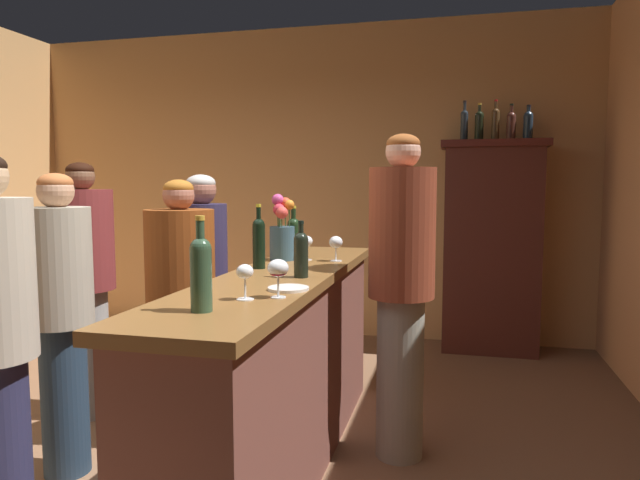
# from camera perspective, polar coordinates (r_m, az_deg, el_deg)

# --- Properties ---
(wall_back) EXTENTS (5.61, 0.12, 2.96)m
(wall_back) POSITION_cam_1_polar(r_m,az_deg,el_deg) (5.60, -2.11, 5.79)
(wall_back) COLOR tan
(wall_back) RESTS_ON ground
(bar_counter) EXTENTS (0.53, 2.46, 1.02)m
(bar_counter) POSITION_cam_1_polar(r_m,az_deg,el_deg) (2.95, -3.95, -13.05)
(bar_counter) COLOR brown
(bar_counter) RESTS_ON ground
(display_cabinet) EXTENTS (0.88, 0.43, 1.83)m
(display_cabinet) POSITION_cam_1_polar(r_m,az_deg,el_deg) (5.11, 16.93, -0.33)
(display_cabinet) COLOR #49211A
(display_cabinet) RESTS_ON ground
(wine_bottle_malbec) EXTENTS (0.07, 0.07, 0.27)m
(wine_bottle_malbec) POSITION_cam_1_polar(r_m,az_deg,el_deg) (2.68, -1.93, -1.24)
(wine_bottle_malbec) COLOR black
(wine_bottle_malbec) RESTS_ON bar_counter
(wine_bottle_riesling) EXTENTS (0.08, 0.08, 0.33)m
(wine_bottle_riesling) POSITION_cam_1_polar(r_m,az_deg,el_deg) (1.99, -11.95, -2.96)
(wine_bottle_riesling) COLOR #2E4A32
(wine_bottle_riesling) RESTS_ON bar_counter
(wine_bottle_chardonnay) EXTENTS (0.08, 0.08, 0.31)m
(wine_bottle_chardonnay) POSITION_cam_1_polar(r_m,az_deg,el_deg) (3.45, -2.69, 0.51)
(wine_bottle_chardonnay) COLOR #1C331A
(wine_bottle_chardonnay) RESTS_ON bar_counter
(wine_bottle_pinot) EXTENTS (0.07, 0.07, 0.34)m
(wine_bottle_pinot) POSITION_cam_1_polar(r_m,az_deg,el_deg) (2.99, -6.21, -0.05)
(wine_bottle_pinot) COLOR black
(wine_bottle_pinot) RESTS_ON bar_counter
(wine_glass_front) EXTENTS (0.08, 0.08, 0.15)m
(wine_glass_front) POSITION_cam_1_polar(r_m,az_deg,el_deg) (3.26, 1.62, -0.31)
(wine_glass_front) COLOR white
(wine_glass_front) RESTS_ON bar_counter
(wine_glass_mid) EXTENTS (0.07, 0.07, 0.14)m
(wine_glass_mid) POSITION_cam_1_polar(r_m,az_deg,el_deg) (2.18, -7.60, -3.40)
(wine_glass_mid) COLOR white
(wine_glass_mid) RESTS_ON bar_counter
(wine_glass_rear) EXTENTS (0.08, 0.08, 0.15)m
(wine_glass_rear) POSITION_cam_1_polar(r_m,az_deg,el_deg) (3.31, -1.45, -0.21)
(wine_glass_rear) COLOR white
(wine_glass_rear) RESTS_ON bar_counter
(wine_glass_spare) EXTENTS (0.08, 0.08, 0.15)m
(wine_glass_spare) POSITION_cam_1_polar(r_m,az_deg,el_deg) (2.20, -4.26, -3.02)
(wine_glass_spare) COLOR white
(wine_glass_spare) RESTS_ON bar_counter
(flower_arrangement) EXTENTS (0.15, 0.17, 0.39)m
(flower_arrangement) POSITION_cam_1_polar(r_m,az_deg,el_deg) (3.31, -3.87, 0.83)
(flower_arrangement) COLOR #355666
(flower_arrangement) RESTS_ON bar_counter
(cheese_plate) EXTENTS (0.17, 0.17, 0.01)m
(cheese_plate) POSITION_cam_1_polar(r_m,az_deg,el_deg) (2.38, -3.22, -4.91)
(cheese_plate) COLOR white
(cheese_plate) RESTS_ON bar_counter
(display_bottle_left) EXTENTS (0.06, 0.06, 0.34)m
(display_bottle_left) POSITION_cam_1_polar(r_m,az_deg,el_deg) (5.11, 14.38, 11.32)
(display_bottle_left) COLOR #212C35
(display_bottle_left) RESTS_ON display_cabinet
(display_bottle_midleft) EXTENTS (0.07, 0.07, 0.32)m
(display_bottle_midleft) POSITION_cam_1_polar(r_m,az_deg,el_deg) (5.11, 15.80, 11.19)
(display_bottle_midleft) COLOR black
(display_bottle_midleft) RESTS_ON display_cabinet
(display_bottle_center) EXTENTS (0.07, 0.07, 0.34)m
(display_bottle_center) POSITION_cam_1_polar(r_m,az_deg,el_deg) (5.11, 17.32, 11.25)
(display_bottle_center) COLOR #4B341D
(display_bottle_center) RESTS_ON display_cabinet
(display_bottle_midright) EXTENTS (0.08, 0.08, 0.31)m
(display_bottle_midright) POSITION_cam_1_polar(r_m,az_deg,el_deg) (5.12, 18.76, 11.01)
(display_bottle_midright) COLOR #4E2820
(display_bottle_midright) RESTS_ON display_cabinet
(display_bottle_right) EXTENTS (0.08, 0.08, 0.29)m
(display_bottle_right) POSITION_cam_1_polar(r_m,az_deg,el_deg) (5.13, 20.30, 10.95)
(display_bottle_right) COLOR #1B2B3A
(display_bottle_right) RESTS_ON display_cabinet
(patron_near_entrance) EXTENTS (0.37, 0.37, 1.59)m
(patron_near_entrance) POSITION_cam_1_polar(r_m,az_deg,el_deg) (3.82, -22.73, -3.74)
(patron_near_entrance) COLOR #989792
(patron_near_entrance) RESTS_ON ground
(patron_in_grey) EXTENTS (0.31, 0.31, 1.51)m
(patron_in_grey) POSITION_cam_1_polar(r_m,az_deg,el_deg) (3.10, -24.73, -6.54)
(patron_in_grey) COLOR #223346
(patron_in_grey) RESTS_ON ground
(patron_tall) EXTENTS (0.34, 0.34, 1.53)m
(patron_tall) POSITION_cam_1_polar(r_m,az_deg,el_deg) (3.94, -11.79, -3.50)
(patron_tall) COLOR #B2A090
(patron_tall) RESTS_ON ground
(patron_in_navy) EXTENTS (0.39, 0.39, 1.49)m
(patron_in_navy) POSITION_cam_1_polar(r_m,az_deg,el_deg) (3.30, -13.87, -6.02)
(patron_in_navy) COLOR #2C2426
(patron_in_navy) RESTS_ON ground
(bartender) EXTENTS (0.35, 0.35, 1.72)m
(bartender) POSITION_cam_1_polar(r_m,az_deg,el_deg) (3.00, 8.22, -4.31)
(bartender) COLOR gray
(bartender) RESTS_ON ground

